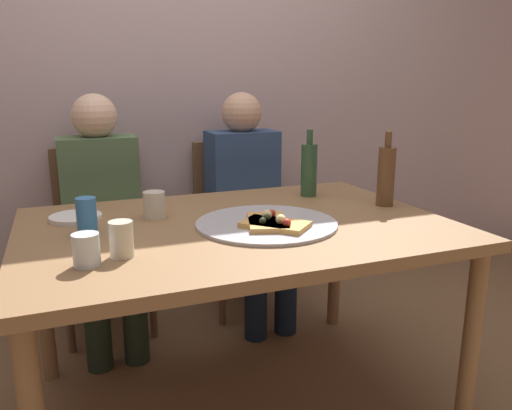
{
  "coord_description": "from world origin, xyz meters",
  "views": [
    {
      "loc": [
        -0.57,
        -1.62,
        1.22
      ],
      "look_at": [
        0.09,
        0.03,
        0.78
      ],
      "focal_mm": 35.06,
      "sensor_mm": 36.0,
      "label": 1
    }
  ],
  "objects_px": {
    "pizza_slice_extra": "(267,221)",
    "beer_bottle": "(386,175)",
    "chair_right": "(239,213)",
    "pizza_slice_last": "(276,224)",
    "wine_bottle": "(309,169)",
    "wine_glass": "(121,239)",
    "tumbler_far": "(154,205)",
    "tumbler_near": "(86,250)",
    "pizza_tray": "(266,224)",
    "soda_can": "(87,216)",
    "plate_stack": "(76,217)",
    "guest_in_sweater": "(103,209)",
    "chair_left": "(102,226)",
    "guest_in_beanie": "(248,196)",
    "dining_table": "(237,242)"
  },
  "relations": [
    {
      "from": "chair_right",
      "to": "wine_glass",
      "type": "bearing_deg",
      "value": 56.18
    },
    {
      "from": "wine_glass",
      "to": "guest_in_sweater",
      "type": "height_order",
      "value": "guest_in_sweater"
    },
    {
      "from": "pizza_tray",
      "to": "pizza_slice_extra",
      "type": "height_order",
      "value": "pizza_slice_extra"
    },
    {
      "from": "wine_bottle",
      "to": "tumbler_near",
      "type": "height_order",
      "value": "wine_bottle"
    },
    {
      "from": "pizza_slice_extra",
      "to": "tumbler_near",
      "type": "relative_size",
      "value": 2.73
    },
    {
      "from": "guest_in_beanie",
      "to": "chair_right",
      "type": "bearing_deg",
      "value": -90.0
    },
    {
      "from": "pizza_slice_extra",
      "to": "beer_bottle",
      "type": "height_order",
      "value": "beer_bottle"
    },
    {
      "from": "chair_right",
      "to": "guest_in_beanie",
      "type": "bearing_deg",
      "value": 90.0
    },
    {
      "from": "wine_bottle",
      "to": "soda_can",
      "type": "relative_size",
      "value": 2.38
    },
    {
      "from": "wine_bottle",
      "to": "plate_stack",
      "type": "bearing_deg",
      "value": -177.66
    },
    {
      "from": "pizza_slice_last",
      "to": "tumbler_near",
      "type": "xyz_separation_m",
      "value": [
        -0.61,
        -0.11,
        0.02
      ]
    },
    {
      "from": "chair_left",
      "to": "chair_right",
      "type": "xyz_separation_m",
      "value": [
        0.73,
        0.0,
        0.0
      ]
    },
    {
      "from": "pizza_tray",
      "to": "soda_can",
      "type": "height_order",
      "value": "soda_can"
    },
    {
      "from": "beer_bottle",
      "to": "chair_left",
      "type": "bearing_deg",
      "value": 139.63
    },
    {
      "from": "chair_left",
      "to": "chair_right",
      "type": "height_order",
      "value": "same"
    },
    {
      "from": "tumbler_near",
      "to": "guest_in_sweater",
      "type": "height_order",
      "value": "guest_in_sweater"
    },
    {
      "from": "pizza_tray",
      "to": "guest_in_sweater",
      "type": "distance_m",
      "value": 0.97
    },
    {
      "from": "wine_glass",
      "to": "soda_can",
      "type": "xyz_separation_m",
      "value": [
        -0.08,
        0.27,
        0.01
      ]
    },
    {
      "from": "dining_table",
      "to": "pizza_slice_extra",
      "type": "xyz_separation_m",
      "value": [
        0.08,
        -0.1,
        0.09
      ]
    },
    {
      "from": "chair_right",
      "to": "pizza_slice_last",
      "type": "bearing_deg",
      "value": 77.16
    },
    {
      "from": "pizza_tray",
      "to": "tumbler_far",
      "type": "height_order",
      "value": "tumbler_far"
    },
    {
      "from": "chair_right",
      "to": "plate_stack",
      "type": "bearing_deg",
      "value": 37.34
    },
    {
      "from": "pizza_slice_last",
      "to": "chair_left",
      "type": "height_order",
      "value": "chair_left"
    },
    {
      "from": "guest_in_sweater",
      "to": "chair_right",
      "type": "bearing_deg",
      "value": -168.31
    },
    {
      "from": "chair_left",
      "to": "wine_bottle",
      "type": "bearing_deg",
      "value": 143.57
    },
    {
      "from": "wine_bottle",
      "to": "plate_stack",
      "type": "distance_m",
      "value": 0.98
    },
    {
      "from": "tumbler_near",
      "to": "chair_left",
      "type": "xyz_separation_m",
      "value": [
        0.12,
        1.17,
        -0.26
      ]
    },
    {
      "from": "tumbler_far",
      "to": "chair_right",
      "type": "distance_m",
      "value": 0.98
    },
    {
      "from": "soda_can",
      "to": "plate_stack",
      "type": "bearing_deg",
      "value": 99.0
    },
    {
      "from": "plate_stack",
      "to": "wine_bottle",
      "type": "bearing_deg",
      "value": 2.34
    },
    {
      "from": "soda_can",
      "to": "plate_stack",
      "type": "distance_m",
      "value": 0.2
    },
    {
      "from": "chair_right",
      "to": "guest_in_beanie",
      "type": "distance_m",
      "value": 0.2
    },
    {
      "from": "pizza_tray",
      "to": "wine_bottle",
      "type": "relative_size",
      "value": 1.71
    },
    {
      "from": "pizza_slice_last",
      "to": "chair_right",
      "type": "height_order",
      "value": "chair_right"
    },
    {
      "from": "pizza_slice_last",
      "to": "wine_bottle",
      "type": "height_order",
      "value": "wine_bottle"
    },
    {
      "from": "pizza_slice_last",
      "to": "chair_right",
      "type": "xyz_separation_m",
      "value": [
        0.24,
        1.05,
        -0.24
      ]
    },
    {
      "from": "beer_bottle",
      "to": "plate_stack",
      "type": "bearing_deg",
      "value": 168.95
    },
    {
      "from": "dining_table",
      "to": "pizza_slice_last",
      "type": "bearing_deg",
      "value": -56.86
    },
    {
      "from": "pizza_slice_last",
      "to": "tumbler_far",
      "type": "xyz_separation_m",
      "value": [
        -0.35,
        0.32,
        0.03
      ]
    },
    {
      "from": "wine_bottle",
      "to": "chair_right",
      "type": "relative_size",
      "value": 0.32
    },
    {
      "from": "guest_in_beanie",
      "to": "chair_left",
      "type": "bearing_deg",
      "value": -11.69
    },
    {
      "from": "dining_table",
      "to": "pizza_slice_last",
      "type": "distance_m",
      "value": 0.19
    },
    {
      "from": "tumbler_far",
      "to": "plate_stack",
      "type": "bearing_deg",
      "value": 164.57
    },
    {
      "from": "pizza_slice_last",
      "to": "beer_bottle",
      "type": "relative_size",
      "value": 0.83
    },
    {
      "from": "tumbler_near",
      "to": "guest_in_sweater",
      "type": "relative_size",
      "value": 0.08
    },
    {
      "from": "pizza_tray",
      "to": "plate_stack",
      "type": "xyz_separation_m",
      "value": [
        -0.62,
        0.32,
        0.0
      ]
    },
    {
      "from": "tumbler_near",
      "to": "wine_glass",
      "type": "xyz_separation_m",
      "value": [
        0.1,
        0.04,
        0.01
      ]
    },
    {
      "from": "pizza_tray",
      "to": "beer_bottle",
      "type": "distance_m",
      "value": 0.58
    },
    {
      "from": "beer_bottle",
      "to": "plate_stack",
      "type": "relative_size",
      "value": 1.62
    },
    {
      "from": "plate_stack",
      "to": "pizza_slice_last",
      "type": "bearing_deg",
      "value": -32.26
    }
  ]
}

